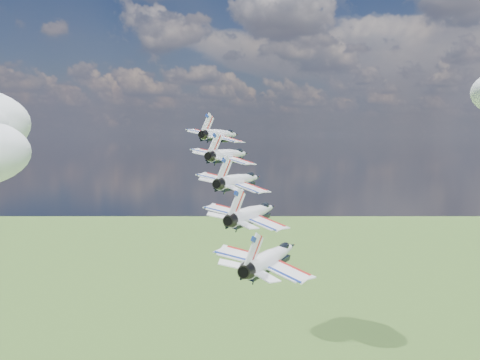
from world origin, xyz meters
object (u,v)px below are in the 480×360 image
Objects in this scene: jet_0 at (221,135)px; jet_3 at (254,213)px; jet_1 at (229,155)px; jet_2 at (240,180)px; jet_4 at (272,257)px.

jet_0 is 1.00× the size of jet_3.
jet_0 is 11.10m from jet_1.
jet_2 is at bearing -55.06° from jet_0.
jet_0 is at bearing 124.94° from jet_2.
jet_1 is 22.21m from jet_3.
jet_4 is (7.42, -7.54, -3.37)m from jet_3.
jet_2 is 1.00× the size of jet_4.
jet_0 is 44.42m from jet_4.
jet_4 is (29.69, -30.16, -13.50)m from jet_0.
jet_2 is 1.00× the size of jet_3.
jet_1 reaches higher than jet_4.
jet_1 is 33.31m from jet_4.
jet_3 reaches higher than jet_4.
jet_2 is 22.21m from jet_4.
jet_3 is (7.42, -7.54, -3.37)m from jet_2.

